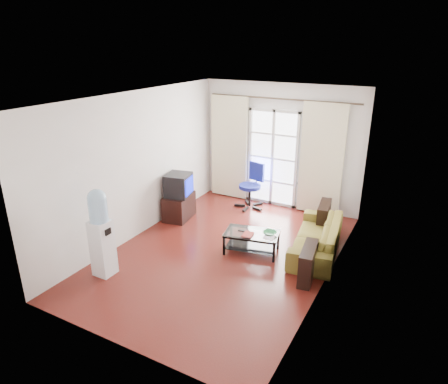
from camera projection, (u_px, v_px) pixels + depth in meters
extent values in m
plane|color=maroon|center=(223.00, 253.00, 7.03)|extent=(5.20, 5.20, 0.00)
plane|color=white|center=(223.00, 97.00, 6.07)|extent=(5.20, 5.20, 0.00)
cube|color=white|center=(281.00, 146.00, 8.68)|extent=(3.60, 0.02, 2.70)
cube|color=white|center=(111.00, 249.00, 4.42)|extent=(3.60, 0.02, 2.70)
cube|color=white|center=(138.00, 166.00, 7.35)|extent=(0.02, 5.20, 2.70)
cube|color=white|center=(333.00, 201.00, 5.75)|extent=(0.02, 5.20, 2.70)
cube|color=white|center=(273.00, 158.00, 8.82)|extent=(1.01, 0.02, 2.04)
cube|color=white|center=(273.00, 158.00, 8.80)|extent=(1.16, 0.06, 2.15)
cylinder|color=#4C3F2D|center=(281.00, 99.00, 8.24)|extent=(3.30, 0.04, 0.04)
cube|color=#EFEAC0|center=(229.00, 148.00, 9.18)|extent=(0.90, 0.07, 2.35)
cube|color=#EFEAC0|center=(321.00, 160.00, 8.22)|extent=(0.90, 0.07, 2.35)
cube|color=gray|center=(311.00, 198.00, 8.61)|extent=(0.64, 0.12, 0.64)
imported|color=olive|center=(317.00, 237.00, 7.03)|extent=(2.07, 1.25, 0.54)
cube|color=silver|center=(252.00, 233.00, 6.94)|extent=(1.02, 0.72, 0.01)
cube|color=black|center=(251.00, 246.00, 7.04)|extent=(0.95, 0.65, 0.01)
cube|color=black|center=(224.00, 245.00, 6.91)|extent=(0.05, 0.05, 0.37)
cube|color=black|center=(274.00, 252.00, 6.69)|extent=(0.05, 0.05, 0.37)
cube|color=black|center=(231.00, 233.00, 7.34)|extent=(0.05, 0.05, 0.37)
cube|color=black|center=(278.00, 240.00, 7.11)|extent=(0.05, 0.05, 0.37)
imported|color=#35914E|center=(270.00, 233.00, 6.86)|extent=(0.26, 0.26, 0.06)
imported|color=maroon|center=(243.00, 234.00, 6.88)|extent=(0.22, 0.27, 0.02)
cube|color=black|center=(242.00, 231.00, 6.99)|extent=(0.15, 0.05, 0.02)
cube|color=black|center=(179.00, 207.00, 8.34)|extent=(0.57, 0.77, 0.52)
cube|color=black|center=(178.00, 185.00, 8.14)|extent=(0.56, 0.59, 0.46)
cube|color=#0C19E5|center=(189.00, 186.00, 8.08)|extent=(0.10, 0.40, 0.34)
cube|color=black|center=(169.00, 184.00, 8.20)|extent=(0.21, 0.37, 0.30)
cylinder|color=black|center=(250.00, 197.00, 8.88)|extent=(0.06, 0.06, 0.51)
cylinder|color=navy|center=(250.00, 186.00, 8.79)|extent=(0.48, 0.48, 0.08)
cube|color=navy|center=(257.00, 171.00, 8.83)|extent=(0.40, 0.16, 0.42)
cube|color=white|center=(103.00, 248.00, 6.26)|extent=(0.29, 0.29, 0.93)
cylinder|color=#98C4EB|center=(98.00, 210.00, 6.03)|extent=(0.28, 0.28, 0.37)
sphere|color=#98C4EB|center=(97.00, 198.00, 5.96)|extent=(0.28, 0.28, 0.28)
cube|color=black|center=(108.00, 232.00, 6.08)|extent=(0.04, 0.12, 0.10)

